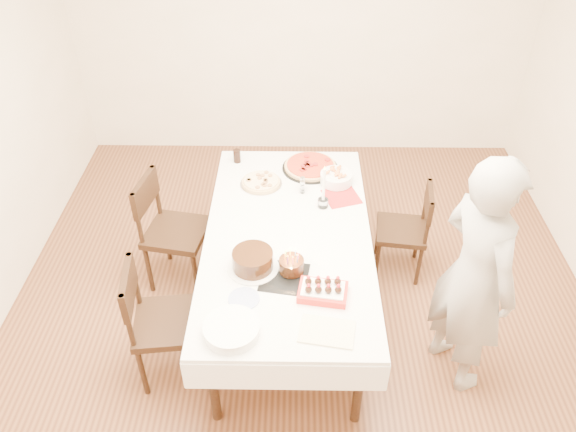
{
  "coord_description": "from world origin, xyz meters",
  "views": [
    {
      "loc": [
        -0.06,
        -2.84,
        3.25
      ],
      "look_at": [
        -0.1,
        0.11,
        0.91
      ],
      "focal_mm": 35.0,
      "sensor_mm": 36.0,
      "label": 1
    }
  ],
  "objects_px": {
    "dining_table": "(288,273)",
    "taper_candle": "(324,187)",
    "cola_glass": "(237,156)",
    "strawberry_box": "(323,291)",
    "pizza_pepperoni": "(310,166)",
    "person": "(475,277)",
    "chair_right_savory": "(401,230)",
    "pasta_bowl": "(336,178)",
    "birthday_cake": "(291,261)",
    "chair_left_savory": "(177,232)",
    "chair_left_dessert": "(169,322)",
    "layer_cake": "(253,261)",
    "pizza_white": "(261,182)"
  },
  "relations": [
    {
      "from": "birthday_cake",
      "to": "strawberry_box",
      "type": "bearing_deg",
      "value": -46.42
    },
    {
      "from": "chair_left_savory",
      "to": "taper_candle",
      "type": "xyz_separation_m",
      "value": [
        1.11,
        -0.02,
        0.45
      ]
    },
    {
      "from": "chair_right_savory",
      "to": "chair_left_savory",
      "type": "height_order",
      "value": "chair_left_savory"
    },
    {
      "from": "chair_left_savory",
      "to": "strawberry_box",
      "type": "distance_m",
      "value": 1.44
    },
    {
      "from": "chair_right_savory",
      "to": "chair_left_savory",
      "type": "xyz_separation_m",
      "value": [
        -1.75,
        -0.13,
        0.07
      ]
    },
    {
      "from": "chair_right_savory",
      "to": "pizza_white",
      "type": "height_order",
      "value": "chair_right_savory"
    },
    {
      "from": "pizza_white",
      "to": "layer_cake",
      "type": "relative_size",
      "value": 0.97
    },
    {
      "from": "layer_cake",
      "to": "strawberry_box",
      "type": "distance_m",
      "value": 0.5
    },
    {
      "from": "dining_table",
      "to": "pizza_pepperoni",
      "type": "xyz_separation_m",
      "value": [
        0.17,
        0.81,
        0.4
      ]
    },
    {
      "from": "chair_right_savory",
      "to": "chair_left_savory",
      "type": "distance_m",
      "value": 1.76
    },
    {
      "from": "pizza_pepperoni",
      "to": "strawberry_box",
      "type": "bearing_deg",
      "value": -87.82
    },
    {
      "from": "pizza_pepperoni",
      "to": "layer_cake",
      "type": "bearing_deg",
      "value": -108.44
    },
    {
      "from": "chair_left_savory",
      "to": "person",
      "type": "distance_m",
      "value": 2.2
    },
    {
      "from": "pasta_bowl",
      "to": "strawberry_box",
      "type": "xyz_separation_m",
      "value": [
        -0.14,
        -1.19,
        -0.01
      ]
    },
    {
      "from": "dining_table",
      "to": "taper_candle",
      "type": "xyz_separation_m",
      "value": [
        0.25,
        0.31,
        0.55
      ]
    },
    {
      "from": "cola_glass",
      "to": "strawberry_box",
      "type": "xyz_separation_m",
      "value": [
        0.65,
        -1.48,
        -0.02
      ]
    },
    {
      "from": "pizza_white",
      "to": "pizza_pepperoni",
      "type": "distance_m",
      "value": 0.44
    },
    {
      "from": "strawberry_box",
      "to": "chair_left_savory",
      "type": "bearing_deg",
      "value": 140.06
    },
    {
      "from": "chair_left_savory",
      "to": "pizza_white",
      "type": "bearing_deg",
      "value": -147.83
    },
    {
      "from": "pizza_white",
      "to": "chair_left_dessert",
      "type": "bearing_deg",
      "value": -115.57
    },
    {
      "from": "chair_left_dessert",
      "to": "birthday_cake",
      "type": "height_order",
      "value": "chair_left_dessert"
    },
    {
      "from": "chair_right_savory",
      "to": "pizza_pepperoni",
      "type": "bearing_deg",
      "value": 161.3
    },
    {
      "from": "cola_glass",
      "to": "strawberry_box",
      "type": "bearing_deg",
      "value": -66.41
    },
    {
      "from": "pizza_white",
      "to": "cola_glass",
      "type": "distance_m",
      "value": 0.39
    },
    {
      "from": "chair_right_savory",
      "to": "person",
      "type": "bearing_deg",
      "value": -68.07
    },
    {
      "from": "chair_left_savory",
      "to": "strawberry_box",
      "type": "height_order",
      "value": "chair_left_savory"
    },
    {
      "from": "taper_candle",
      "to": "chair_left_dessert",
      "type": "bearing_deg",
      "value": -139.32
    },
    {
      "from": "pizza_white",
      "to": "chair_left_savory",
      "type": "bearing_deg",
      "value": -158.36
    },
    {
      "from": "chair_left_savory",
      "to": "strawberry_box",
      "type": "xyz_separation_m",
      "value": [
        1.08,
        -0.91,
        0.31
      ]
    },
    {
      "from": "cola_glass",
      "to": "pizza_white",
      "type": "bearing_deg",
      "value": -56.6
    },
    {
      "from": "person",
      "to": "pizza_white",
      "type": "height_order",
      "value": "person"
    },
    {
      "from": "chair_right_savory",
      "to": "pizza_white",
      "type": "distance_m",
      "value": 1.17
    },
    {
      "from": "chair_right_savory",
      "to": "pasta_bowl",
      "type": "height_order",
      "value": "pasta_bowl"
    },
    {
      "from": "person",
      "to": "strawberry_box",
      "type": "relative_size",
      "value": 5.8
    },
    {
      "from": "dining_table",
      "to": "taper_candle",
      "type": "distance_m",
      "value": 0.68
    },
    {
      "from": "pasta_bowl",
      "to": "chair_left_savory",
      "type": "bearing_deg",
      "value": -166.9
    },
    {
      "from": "birthday_cake",
      "to": "strawberry_box",
      "type": "height_order",
      "value": "birthday_cake"
    },
    {
      "from": "chair_right_savory",
      "to": "cola_glass",
      "type": "distance_m",
      "value": 1.45
    },
    {
      "from": "chair_left_dessert",
      "to": "strawberry_box",
      "type": "relative_size",
      "value": 3.15
    },
    {
      "from": "taper_candle",
      "to": "layer_cake",
      "type": "distance_m",
      "value": 0.82
    },
    {
      "from": "chair_left_dessert",
      "to": "person",
      "type": "distance_m",
      "value": 1.94
    },
    {
      "from": "strawberry_box",
      "to": "taper_candle",
      "type": "bearing_deg",
      "value": 87.97
    },
    {
      "from": "pasta_bowl",
      "to": "birthday_cake",
      "type": "height_order",
      "value": "birthday_cake"
    },
    {
      "from": "pasta_bowl",
      "to": "cola_glass",
      "type": "distance_m",
      "value": 0.84
    },
    {
      "from": "cola_glass",
      "to": "birthday_cake",
      "type": "distance_m",
      "value": 1.36
    },
    {
      "from": "pizza_pepperoni",
      "to": "taper_candle",
      "type": "relative_size",
      "value": 1.26
    },
    {
      "from": "dining_table",
      "to": "chair_right_savory",
      "type": "distance_m",
      "value": 1.0
    },
    {
      "from": "pizza_pepperoni",
      "to": "birthday_cake",
      "type": "height_order",
      "value": "birthday_cake"
    },
    {
      "from": "person",
      "to": "layer_cake",
      "type": "bearing_deg",
      "value": 58.29
    },
    {
      "from": "chair_left_savory",
      "to": "person",
      "type": "xyz_separation_m",
      "value": [
        2.0,
        -0.84,
        0.38
      ]
    }
  ]
}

